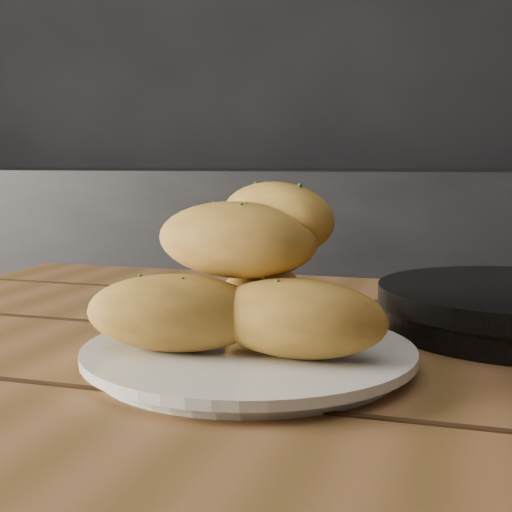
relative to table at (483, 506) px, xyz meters
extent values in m
cube|color=black|center=(-0.31, 1.05, -0.20)|extent=(2.80, 0.60, 0.90)
cube|color=brown|center=(0.00, 0.00, 0.08)|extent=(1.39, 0.94, 0.04)
cylinder|color=silver|center=(-0.19, -0.01, 0.10)|extent=(0.25, 0.25, 0.01)
cylinder|color=silver|center=(-0.19, -0.01, 0.11)|extent=(0.27, 0.27, 0.01)
ellipsoid|color=#BF8A35|center=(-0.24, -0.04, 0.15)|extent=(0.15, 0.09, 0.06)
ellipsoid|color=#BF8A35|center=(-0.14, -0.03, 0.15)|extent=(0.14, 0.07, 0.06)
ellipsoid|color=#BF8A35|center=(-0.19, 0.04, 0.15)|extent=(0.07, 0.14, 0.06)
ellipsoid|color=#BF8A35|center=(-0.20, -0.01, 0.20)|extent=(0.15, 0.09, 0.06)
ellipsoid|color=#BF8A35|center=(-0.18, 0.02, 0.22)|extent=(0.14, 0.13, 0.06)
camera|label=1|loc=(-0.02, -0.56, 0.27)|focal=50.00mm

